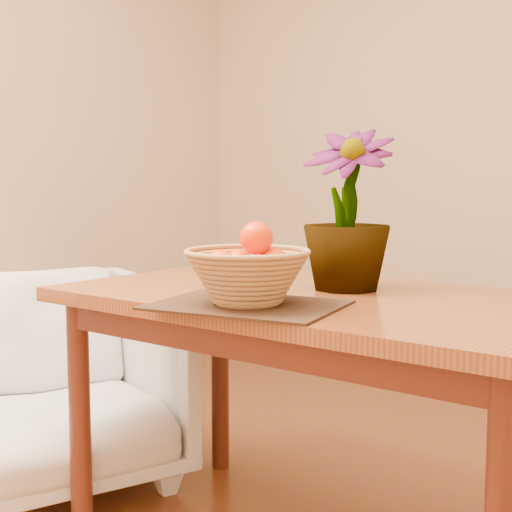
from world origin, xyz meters
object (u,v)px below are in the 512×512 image
Objects in this scene: table at (317,325)px; potted_plant at (347,209)px; armchair at (53,371)px; wicker_basket at (247,278)px.

table is 0.33m from potted_plant.
table is 1.03m from armchair.
potted_plant is 0.57× the size of armchair.
table is 4.55× the size of wicker_basket.
armchair is at bearing -172.02° from table.
armchair is at bearing 179.25° from potted_plant.
wicker_basket is 0.41m from potted_plant.
wicker_basket is at bearing -111.95° from potted_plant.
potted_plant is at bearing -55.65° from armchair.
wicker_basket reaches higher than armchair.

